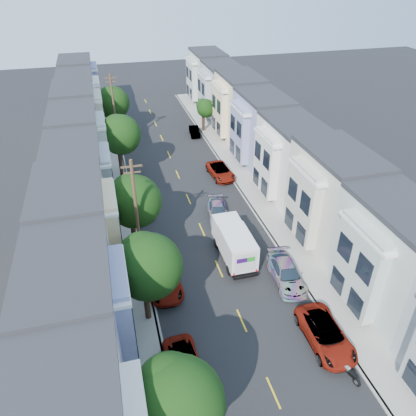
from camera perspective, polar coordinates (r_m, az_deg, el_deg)
ground at (r=35.16m, az=1.55°, el=-8.53°), size 160.00×160.00×0.00m
road_slab at (r=47.17m, az=-3.56°, el=3.07°), size 12.00×70.00×0.02m
curb_left at (r=46.52m, az=-10.87°, el=2.15°), size 0.30×70.00×0.15m
curb_right at (r=48.50m, az=3.46°, el=4.03°), size 0.30×70.00×0.15m
sidewalk_left at (r=46.50m, az=-12.46°, el=1.94°), size 2.60×70.00×0.15m
sidewalk_right at (r=48.89m, az=4.91°, el=4.21°), size 2.60×70.00×0.15m
centerline at (r=47.17m, az=-3.56°, el=3.06°), size 0.12×70.00×0.01m
townhouse_row_left at (r=46.65m, az=-17.08°, el=1.21°), size 5.00×70.00×8.50m
townhouse_row_right at (r=50.23m, az=9.02°, el=4.63°), size 5.00×70.00×8.50m
tree_a at (r=21.54m, az=-4.47°, el=-25.84°), size 4.60×4.60×7.03m
tree_b at (r=28.10m, az=-8.52°, el=-8.22°), size 4.70×4.70×7.25m
tree_c at (r=35.38m, az=-10.44°, el=0.85°), size 4.70×4.70×7.21m
tree_d at (r=47.48m, az=-12.30°, el=10.00°), size 4.56×4.56×7.86m
tree_e at (r=61.60m, az=-13.30°, el=14.18°), size 4.70×4.70×7.07m
tree_far_r at (r=61.63m, az=-0.40°, el=13.79°), size 2.72×2.72×4.86m
utility_pole_near at (r=32.77m, az=-9.96°, el=-1.21°), size 1.60×0.26×10.00m
utility_pole_far at (r=56.38m, az=-13.01°, el=13.03°), size 1.60×0.26×10.00m
fedex_truck at (r=35.39m, az=3.68°, el=-4.85°), size 2.37×6.16×2.96m
lead_sedan at (r=41.33m, az=1.35°, el=-0.40°), size 2.61×4.70×1.33m
parked_left_b at (r=27.85m, az=-3.22°, el=-21.11°), size 2.46×4.71×1.27m
parked_left_c at (r=33.19m, az=-6.23°, el=-9.94°), size 2.63×5.58×1.54m
parked_left_d at (r=42.44m, az=-8.82°, el=0.11°), size 1.40×3.92×1.30m
parked_right_a at (r=30.23m, az=16.19°, el=-16.72°), size 2.64×5.57×1.53m
parked_right_b at (r=34.13m, az=10.95°, el=-9.03°), size 2.59×5.30×1.54m
parked_right_c at (r=48.89m, az=1.77°, el=5.17°), size 2.71×5.28×1.43m
parked_right_d at (r=60.96m, az=-1.92°, el=10.73°), size 1.67×3.79×1.22m
motorcycle at (r=29.15m, az=19.17°, el=-21.04°), size 0.26×1.89×0.75m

